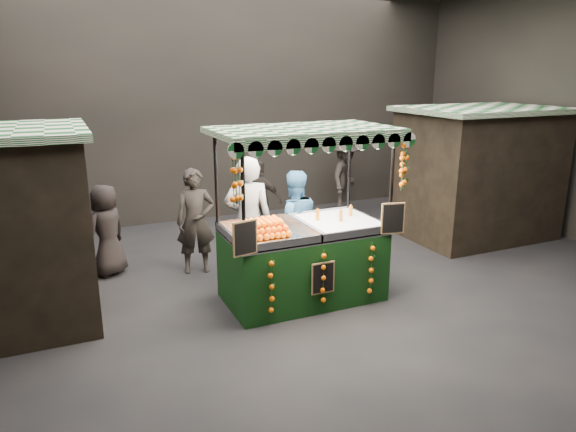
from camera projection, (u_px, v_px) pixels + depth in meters
name	position (u px, v px, depth m)	size (l,w,h in m)	color
ground	(315.00, 298.00, 7.84)	(12.00, 12.00, 0.00)	black
market_hall	(318.00, 63.00, 6.93)	(12.10, 10.10, 5.05)	black
neighbour_stall_right	(477.00, 172.00, 10.53)	(3.00, 2.20, 2.60)	black
juice_stall	(304.00, 249.00, 7.62)	(2.62, 1.54, 2.53)	black
vendor_grey	(248.00, 221.00, 8.19)	(0.86, 0.71, 2.04)	gray
vendor_blue	(294.00, 224.00, 8.47)	(0.98, 0.83, 1.77)	#2A5A89
shopper_0	(196.00, 221.00, 8.67)	(0.71, 0.53, 1.76)	black
shopper_1	(405.00, 185.00, 11.41)	(1.04, 0.93, 1.75)	#282220
shopper_2	(260.00, 200.00, 10.51)	(0.94, 0.88, 1.56)	#2A2422
shopper_3	(345.00, 177.00, 12.29)	(1.27, 1.25, 1.75)	#2C2724
shopper_4	(107.00, 230.00, 8.57)	(0.89, 0.85, 1.53)	black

